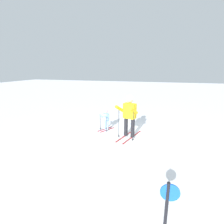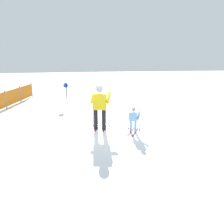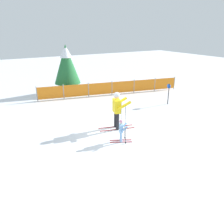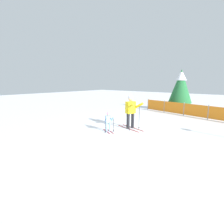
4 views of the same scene
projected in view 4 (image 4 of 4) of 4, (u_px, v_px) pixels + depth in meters
name	position (u px, v px, depth m)	size (l,w,h in m)	color
ground_plane	(128.00, 127.00, 9.72)	(60.00, 60.00, 0.00)	white
skier_adult	(131.00, 109.00, 9.25)	(1.74, 0.94, 1.81)	maroon
skier_child	(108.00, 120.00, 8.76)	(0.93, 0.63, 1.00)	maroon
safety_fence	(208.00, 112.00, 11.54)	(10.18, 2.34, 0.99)	gray
conifer_far	(181.00, 86.00, 14.43)	(1.88, 1.88, 3.49)	#4C3823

